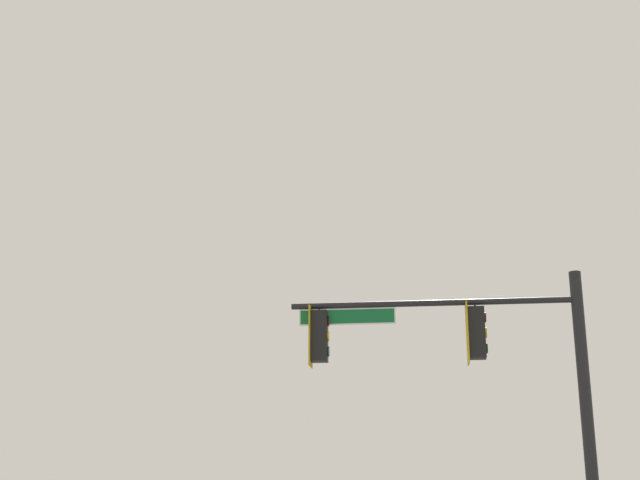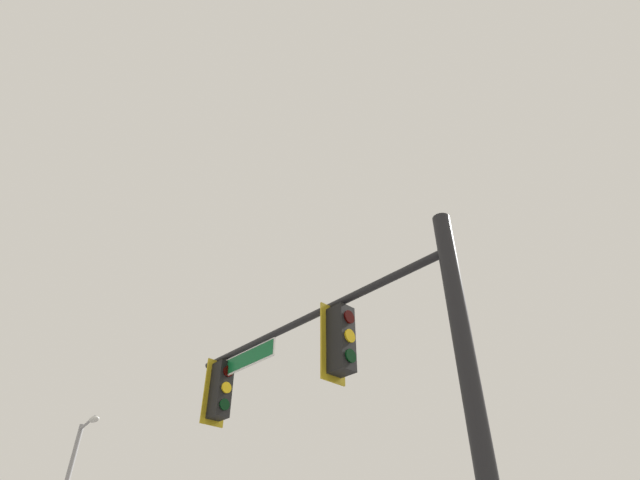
% 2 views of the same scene
% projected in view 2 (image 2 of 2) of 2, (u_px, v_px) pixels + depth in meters
% --- Properties ---
extents(signal_pole_near, '(6.20, 0.74, 6.51)m').
position_uv_depth(signal_pole_near, '(351.00, 389.00, 7.37)').
color(signal_pole_near, black).
rests_on(signal_pole_near, ground_plane).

